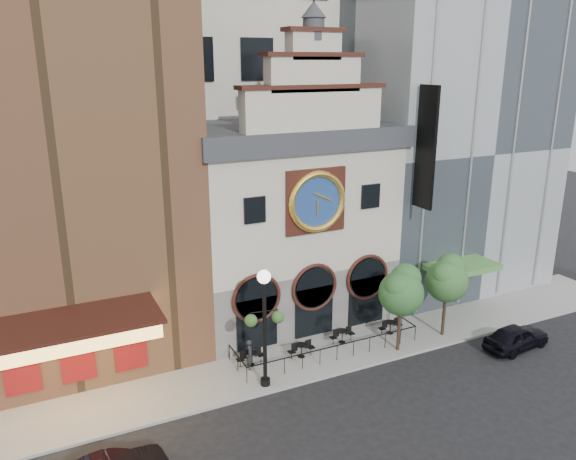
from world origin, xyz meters
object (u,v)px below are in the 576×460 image
Objects in this scene: bistro_1 at (301,349)px; lamppost at (264,316)px; tree_left at (402,289)px; bistro_0 at (251,357)px; bistro_2 at (342,335)px; car_right at (516,337)px; bistro_3 at (390,326)px; pedestrian at (250,354)px; tree_right at (447,278)px.

bistro_1 is 4.78m from lamppost.
bistro_0 is at bearing 166.05° from tree_left.
bistro_1 is at bearing -171.19° from bistro_2.
bistro_0 is 0.37× the size of car_right.
tree_left reaches higher than bistro_3.
pedestrian is 0.33× the size of tree_left.
pedestrian is 0.34× the size of tree_right.
bistro_2 is at bearing 8.81° from bistro_1.
tree_left reaches higher than bistro_0.
tree_left reaches higher than pedestrian.
pedestrian is (-9.10, -0.09, 0.37)m from bistro_3.
car_right is at bearing -0.93° from lamppost.
bistro_1 is 0.32× the size of tree_left.
bistro_1 is 9.52m from tree_right.
bistro_0 and bistro_3 have the same top height.
bistro_0 is 0.32× the size of tree_right.
lamppost reaches higher than bistro_2.
bistro_2 is 0.32× the size of tree_left.
tree_right is (8.89, -1.26, 3.18)m from bistro_1.
car_right is 0.85× the size of tree_right.
car_right is at bearing -46.67° from tree_right.
tree_right reaches higher than bistro_3.
lamppost reaches higher than tree_right.
bistro_3 is 4.47m from tree_right.
tree_left is 1.01× the size of tree_right.
bistro_0 is at bearing 178.39° from bistro_3.
bistro_0 is 1.00× the size of bistro_1.
bistro_2 is 0.32× the size of tree_right.
bistro_0 is at bearing 171.82° from tree_right.
lamppost is 11.81m from tree_right.
bistro_2 is at bearing 56.53° from car_right.
bistro_2 is (5.75, 0.02, 0.00)m from bistro_0.
pedestrian is at bearing -179.45° from bistro_3.
lamppost reaches higher than car_right.
tree_right is (11.80, 0.44, -0.21)m from lamppost.
bistro_1 is 0.25× the size of lamppost.
bistro_0 is 12.28m from tree_right.
lamppost is 1.24× the size of tree_left.
tree_right is at bearing 11.06° from lamppost.
bistro_2 is 3.21m from bistro_3.
bistro_2 is at bearing -60.17° from pedestrian.
bistro_1 is at bearing -8.46° from bistro_0.
bistro_1 and bistro_3 have the same top height.
pedestrian reaches higher than bistro_3.
lamppost is at bearing -149.75° from bistro_1.
tree_right is (11.74, -1.69, 3.18)m from bistro_0.
tree_left reaches higher than bistro_1.
pedestrian reaches higher than car_right.
bistro_3 is (8.95, -0.25, 0.00)m from bistro_0.
bistro_0 is 9.06m from tree_left.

